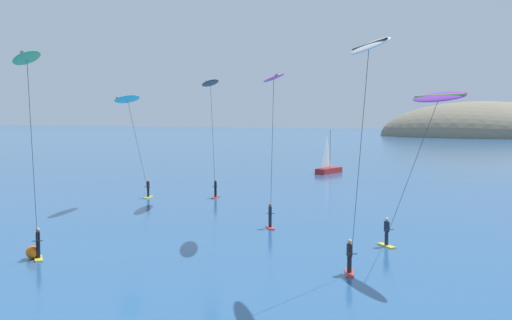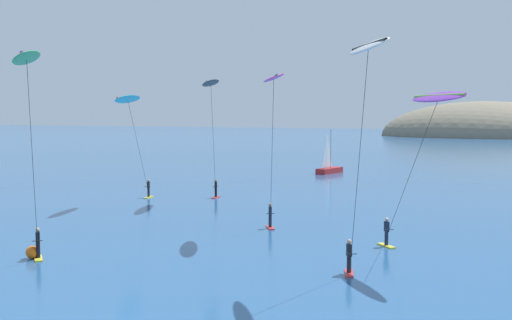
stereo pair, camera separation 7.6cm
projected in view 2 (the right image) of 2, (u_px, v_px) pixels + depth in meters
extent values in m
ellipsoid|color=#7A705B|center=(483.00, 136.00, 215.14)|extent=(67.48, 49.90, 23.51)
cube|color=#B22323|center=(329.00, 171.00, 83.30)|extent=(2.46, 4.99, 0.70)
cone|color=#B22323|center=(338.00, 169.00, 85.24)|extent=(1.14, 2.25, 0.67)
cylinder|color=#B2B2B7|center=(331.00, 149.00, 83.33)|extent=(0.12, 0.12, 5.00)
pyramid|color=white|center=(327.00, 150.00, 82.62)|extent=(0.49, 1.77, 4.25)
cylinder|color=#A5A5AD|center=(327.00, 166.00, 82.77)|extent=(0.49, 1.77, 0.08)
cube|color=red|center=(216.00, 197.00, 59.29)|extent=(0.58, 1.54, 0.08)
cylinder|color=black|center=(216.00, 193.00, 59.25)|extent=(0.22, 0.22, 0.80)
cube|color=black|center=(216.00, 185.00, 59.20)|extent=(0.30, 0.39, 0.60)
sphere|color=#9E7051|center=(216.00, 180.00, 59.17)|extent=(0.22, 0.22, 0.22)
cylinder|color=black|center=(215.00, 187.00, 58.86)|extent=(0.53, 0.22, 0.04)
ellipsoid|color=black|center=(211.00, 83.00, 55.32)|extent=(3.10, 5.59, 0.73)
cylinder|color=white|center=(211.00, 83.00, 55.32)|extent=(1.87, 4.93, 0.16)
cylinder|color=#333338|center=(213.00, 137.00, 57.10)|extent=(0.98, 2.73, 9.25)
cube|color=yellow|center=(386.00, 246.00, 37.68)|extent=(1.31, 1.37, 0.08)
cylinder|color=#192338|center=(386.00, 238.00, 37.65)|extent=(0.22, 0.22, 0.80)
cube|color=#192338|center=(387.00, 227.00, 37.60)|extent=(0.36, 0.39, 0.60)
sphere|color=beige|center=(387.00, 219.00, 37.56)|extent=(0.22, 0.22, 0.22)
cylinder|color=black|center=(389.00, 230.00, 37.27)|extent=(0.46, 0.36, 0.04)
ellipsoid|color=purple|center=(439.00, 97.00, 31.70)|extent=(3.93, 4.66, 0.69)
cylinder|color=#7ACC42|center=(439.00, 96.00, 31.69)|extent=(2.97, 3.85, 0.16)
cylinder|color=#333338|center=(412.00, 169.00, 34.48)|extent=(3.16, 4.17, 7.49)
cube|color=red|center=(349.00, 273.00, 31.22)|extent=(0.80, 1.55, 0.08)
cylinder|color=black|center=(349.00, 264.00, 31.19)|extent=(0.22, 0.22, 0.80)
cube|color=black|center=(349.00, 250.00, 31.14)|extent=(0.35, 0.39, 0.60)
sphere|color=tan|center=(349.00, 242.00, 31.11)|extent=(0.22, 0.22, 0.22)
cylinder|color=black|center=(351.00, 254.00, 30.80)|extent=(0.49, 0.32, 0.04)
ellipsoid|color=white|center=(368.00, 46.00, 27.92)|extent=(3.35, 4.56, 0.77)
cylinder|color=black|center=(368.00, 45.00, 27.92)|extent=(2.43, 3.88, 0.16)
cylinder|color=#333338|center=(359.00, 156.00, 29.37)|extent=(1.17, 1.91, 9.58)
cube|color=red|center=(270.00, 228.00, 43.62)|extent=(1.11, 1.50, 0.08)
cylinder|color=#192338|center=(270.00, 221.00, 43.59)|extent=(0.22, 0.22, 0.80)
cube|color=#192338|center=(270.00, 211.00, 43.54)|extent=(0.33, 0.39, 0.60)
sphere|color=#9E7051|center=(270.00, 205.00, 43.51)|extent=(0.22, 0.22, 0.22)
cylinder|color=black|center=(271.00, 214.00, 43.20)|extent=(0.51, 0.28, 0.04)
ellipsoid|color=#D62D9E|center=(274.00, 78.00, 40.24)|extent=(3.17, 4.63, 0.66)
cylinder|color=#28D160|center=(274.00, 77.00, 40.24)|extent=(2.02, 3.92, 0.16)
cylinder|color=#333338|center=(272.00, 149.00, 41.72)|extent=(1.04, 2.10, 8.88)
cube|color=yellow|center=(149.00, 197.00, 59.36)|extent=(0.67, 1.55, 0.08)
cylinder|color=black|center=(149.00, 192.00, 59.32)|extent=(0.22, 0.22, 0.80)
cube|color=black|center=(148.00, 185.00, 59.27)|extent=(0.28, 0.38, 0.60)
sphere|color=tan|center=(148.00, 180.00, 59.24)|extent=(0.22, 0.22, 0.22)
cylinder|color=black|center=(147.00, 187.00, 58.93)|extent=(0.54, 0.18, 0.04)
ellipsoid|color=#23B2C6|center=(128.00, 99.00, 53.27)|extent=(2.69, 5.52, 0.83)
cylinder|color=#DB4C38|center=(128.00, 99.00, 53.26)|extent=(1.50, 4.96, 0.16)
cylinder|color=#333338|center=(138.00, 146.00, 56.10)|extent=(1.39, 4.98, 7.82)
cube|color=yellow|center=(38.00, 258.00, 34.39)|extent=(1.32, 1.36, 0.08)
cylinder|color=black|center=(38.00, 250.00, 34.36)|extent=(0.22, 0.22, 0.80)
cube|color=black|center=(38.00, 237.00, 34.31)|extent=(0.37, 0.39, 0.60)
sphere|color=tan|center=(38.00, 230.00, 34.28)|extent=(0.22, 0.22, 0.22)
cylinder|color=black|center=(37.00, 241.00, 33.98)|extent=(0.46, 0.37, 0.04)
ellipsoid|color=green|center=(27.00, 58.00, 29.83)|extent=(4.08, 4.77, 0.72)
cylinder|color=#D660B7|center=(27.00, 57.00, 29.83)|extent=(3.04, 3.89, 0.16)
cylinder|color=#333338|center=(32.00, 156.00, 31.91)|extent=(2.22, 2.88, 9.23)
sphere|color=orange|center=(32.00, 252.00, 34.49)|extent=(0.70, 0.70, 0.70)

